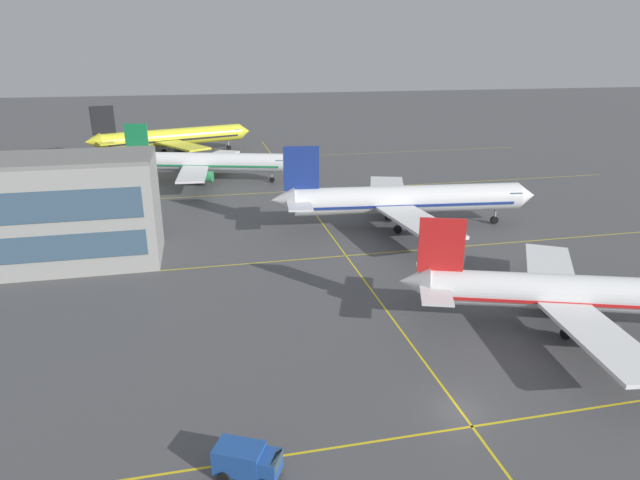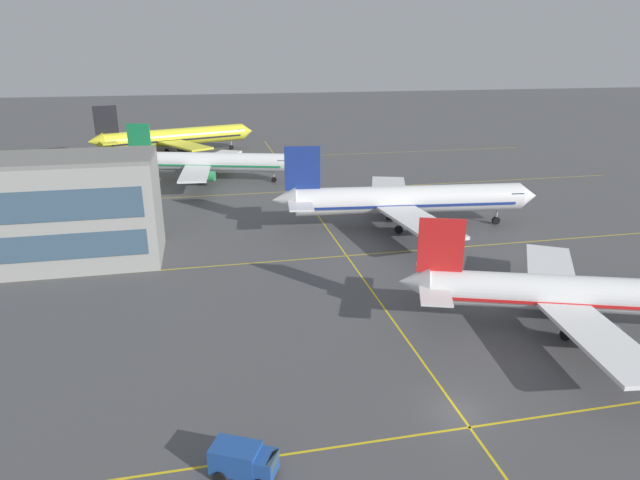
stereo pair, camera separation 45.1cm
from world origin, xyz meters
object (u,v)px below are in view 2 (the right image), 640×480
airliner_front_gate (578,294)px  airliner_third_row (209,162)px  airliner_second_row (406,200)px  airliner_far_left_stand (175,137)px  service_truck_red_van (244,460)px

airliner_front_gate → airliner_third_row: bearing=115.2°
airliner_second_row → airliner_far_left_stand: 76.33m
airliner_third_row → airliner_far_left_stand: (-7.74, 30.78, 0.53)m
airliner_front_gate → airliner_far_left_stand: 108.44m
airliner_front_gate → airliner_far_left_stand: bearing=111.9°
airliner_second_row → service_truck_red_van: size_ratio=8.94×
service_truck_red_van → airliner_second_row: bearing=58.9°
airliner_front_gate → airliner_second_row: bearing=98.3°
airliner_third_row → service_truck_red_van: (0.38, -82.46, -2.71)m
airliner_front_gate → service_truck_red_van: 34.87m
airliner_third_row → airliner_far_left_stand: bearing=104.1°
airliner_third_row → service_truck_red_van: size_ratio=8.00×
airliner_front_gate → service_truck_red_van: airliner_front_gate is taller
airliner_front_gate → airliner_far_left_stand: airliner_far_left_stand is taller
airliner_second_row → airliner_far_left_stand: airliner_far_left_stand is taller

